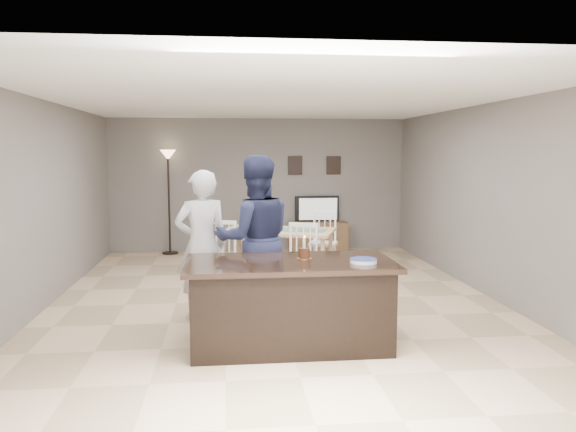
{
  "coord_description": "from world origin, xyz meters",
  "views": [
    {
      "loc": [
        -0.63,
        -7.47,
        2.01
      ],
      "look_at": [
        0.14,
        -0.3,
        1.2
      ],
      "focal_mm": 35.0,
      "sensor_mm": 36.0,
      "label": 1
    }
  ],
  "objects": [
    {
      "name": "floor",
      "position": [
        0.0,
        0.0,
        0.0
      ],
      "size": [
        8.0,
        8.0,
        0.0
      ],
      "primitive_type": "plane",
      "color": "tan",
      "rests_on": "ground"
    },
    {
      "name": "room_shell",
      "position": [
        0.0,
        0.0,
        1.68
      ],
      "size": [
        8.0,
        8.0,
        8.0
      ],
      "color": "slate",
      "rests_on": "floor"
    },
    {
      "name": "kitchen_island",
      "position": [
        0.0,
        -1.8,
        0.45
      ],
      "size": [
        2.15,
        1.1,
        0.9
      ],
      "color": "black",
      "rests_on": "floor"
    },
    {
      "name": "tv_console",
      "position": [
        1.2,
        3.77,
        0.3
      ],
      "size": [
        1.2,
        0.4,
        0.6
      ],
      "primitive_type": "cube",
      "color": "brown",
      "rests_on": "floor"
    },
    {
      "name": "television",
      "position": [
        1.2,
        3.84,
        0.86
      ],
      "size": [
        0.91,
        0.12,
        0.53
      ],
      "primitive_type": "imported",
      "rotation": [
        0.0,
        0.0,
        3.14
      ],
      "color": "black",
      "rests_on": "tv_console"
    },
    {
      "name": "tv_screen_glow",
      "position": [
        1.2,
        3.76,
        0.87
      ],
      "size": [
        0.78,
        0.0,
        0.78
      ],
      "primitive_type": "plane",
      "rotation": [
        1.57,
        0.0,
        3.14
      ],
      "color": "orange",
      "rests_on": "tv_console"
    },
    {
      "name": "picture_frames",
      "position": [
        1.15,
        3.98,
        1.75
      ],
      "size": [
        1.1,
        0.02,
        0.38
      ],
      "color": "black",
      "rests_on": "room_shell"
    },
    {
      "name": "woman",
      "position": [
        -0.95,
        -0.68,
        0.9
      ],
      "size": [
        0.76,
        0.6,
        1.81
      ],
      "primitive_type": "imported",
      "rotation": [
        0.0,
        0.0,
        3.43
      ],
      "color": "#B4B4B9",
      "rests_on": "floor"
    },
    {
      "name": "man",
      "position": [
        -0.31,
        -0.88,
        0.99
      ],
      "size": [
        1.05,
        0.86,
        1.98
      ],
      "primitive_type": "imported",
      "rotation": [
        0.0,
        0.0,
        3.26
      ],
      "color": "#181C36",
      "rests_on": "floor"
    },
    {
      "name": "birthday_cake",
      "position": [
        0.17,
        -1.68,
        0.96
      ],
      "size": [
        0.16,
        0.16,
        0.24
      ],
      "color": "gold",
      "rests_on": "kitchen_island"
    },
    {
      "name": "plate_stack",
      "position": [
        0.73,
        -1.98,
        0.92
      ],
      "size": [
        0.28,
        0.28,
        0.04
      ],
      "color": "white",
      "rests_on": "kitchen_island"
    },
    {
      "name": "dining_table",
      "position": [
        0.16,
        1.25,
        0.67
      ],
      "size": [
        2.17,
        2.36,
        1.05
      ],
      "rotation": [
        0.0,
        0.0,
        -0.33
      ],
      "color": "tan",
      "rests_on": "floor"
    },
    {
      "name": "floor_lamp",
      "position": [
        -1.79,
        3.79,
        1.6
      ],
      "size": [
        0.31,
        0.31,
        2.07
      ],
      "color": "black",
      "rests_on": "floor"
    }
  ]
}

